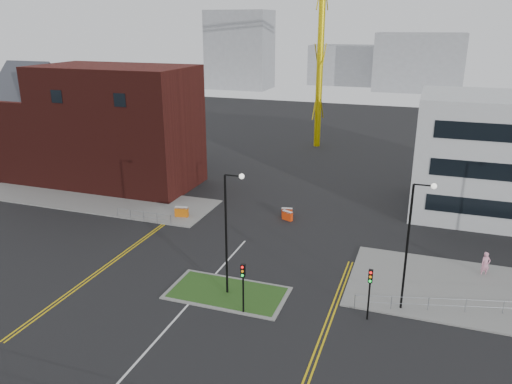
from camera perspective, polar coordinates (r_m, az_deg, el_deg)
ground at (r=31.81m, az=-12.58°, el=-17.53°), size 200.00×200.00×0.00m
pavement_left at (r=58.41m, az=-18.18°, el=-0.69°), size 28.00×8.00×0.12m
island_kerb at (r=36.91m, az=-3.29°, el=-11.44°), size 8.60×4.60×0.08m
grass_island at (r=36.90m, az=-3.29°, el=-11.42°), size 8.00×4.00×0.12m
brick_building at (r=63.06m, az=-17.72°, el=7.16°), size 24.20×10.07×14.24m
streetlamp_island at (r=34.44m, az=-3.12°, el=-3.76°), size 1.46×0.36×9.18m
streetlamp_right_near at (r=34.02m, az=17.36°, el=-4.94°), size 1.46×0.36×9.18m
traffic_light_island at (r=33.38m, az=-1.49°, el=-9.93°), size 0.28×0.33×3.65m
traffic_light_right at (r=33.53m, az=12.88°, el=-10.31°), size 0.28×0.33×3.65m
railing_left at (r=50.17m, az=-12.73°, el=-2.55°), size 6.05×0.05×1.10m
railing_right at (r=37.86m, az=26.47°, el=-11.46°), size 19.05×5.05×1.10m
centre_line at (r=33.18m, az=-10.73°, el=-15.68°), size 0.15×30.00×0.01m
yellow_left_a at (r=43.36m, az=-15.93°, el=-7.39°), size 0.12×24.00×0.01m
yellow_left_b at (r=43.20m, az=-15.60°, el=-7.46°), size 0.12×24.00×0.01m
yellow_right_a at (r=33.45m, az=7.73°, el=-15.18°), size 0.12×20.00×0.01m
yellow_right_b at (r=33.41m, az=8.25°, el=-15.26°), size 0.12×20.00×0.01m
skyline_a at (r=151.68m, az=-1.86°, el=15.91°), size 18.00×12.00×22.00m
skyline_b at (r=151.79m, az=18.09°, el=13.90°), size 24.00×12.00×16.00m
skyline_d at (r=163.40m, az=11.67°, el=14.00°), size 30.00×12.00×12.00m
pedestrian at (r=42.54m, az=24.75°, el=-7.52°), size 0.86×0.74×1.99m
barrier_left at (r=50.59m, az=-8.50°, el=-2.26°), size 1.40×0.65×1.13m
barrier_mid at (r=49.56m, az=3.61°, el=-2.67°), size 1.15×0.76×0.92m
barrier_right at (r=50.43m, az=3.56°, el=-2.30°), size 1.13×0.57×0.91m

